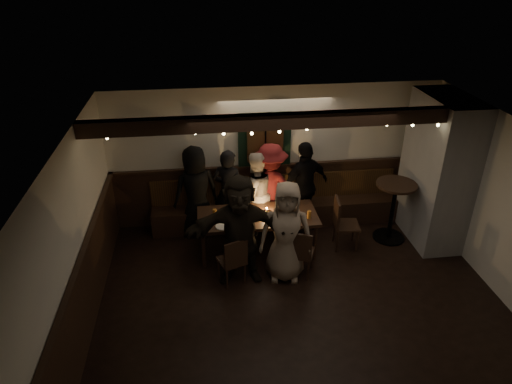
{
  "coord_description": "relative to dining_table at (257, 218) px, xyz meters",
  "views": [
    {
      "loc": [
        -1.31,
        -5.09,
        4.64
      ],
      "look_at": [
        -0.46,
        1.6,
        1.05
      ],
      "focal_mm": 32.0,
      "sensor_mm": 36.0,
      "label": 1
    }
  ],
  "objects": [
    {
      "name": "dining_table",
      "position": [
        0.0,
        0.0,
        0.0
      ],
      "size": [
        2.0,
        0.86,
        0.87
      ],
      "color": "black",
      "rests_on": "ground"
    },
    {
      "name": "chair_near_left",
      "position": [
        -0.48,
        -0.83,
        -0.19
      ],
      "size": [
        0.49,
        0.49,
        0.83
      ],
      "color": "black",
      "rests_on": "ground"
    },
    {
      "name": "chair_end",
      "position": [
        1.46,
        -0.05,
        -0.13
      ],
      "size": [
        0.47,
        0.47,
        0.93
      ],
      "color": "black",
      "rests_on": "ground"
    },
    {
      "name": "person_a",
      "position": [
        -1.0,
        0.76,
        0.19
      ],
      "size": [
        0.94,
        0.75,
        1.68
      ],
      "primitive_type": "imported",
      "rotation": [
        0.0,
        0.0,
        3.43
      ],
      "color": "black",
      "rests_on": "ground"
    },
    {
      "name": "person_f",
      "position": [
        -0.36,
        -0.69,
        0.24
      ],
      "size": [
        1.69,
        0.6,
        1.8
      ],
      "primitive_type": "imported",
      "rotation": [
        0.0,
        0.0,
        -0.04
      ],
      "color": "black",
      "rests_on": "ground"
    },
    {
      "name": "person_b",
      "position": [
        -0.43,
        0.73,
        0.15
      ],
      "size": [
        0.7,
        0.6,
        1.61
      ],
      "primitive_type": "imported",
      "rotation": [
        0.0,
        0.0,
        2.71
      ],
      "color": "black",
      "rests_on": "ground"
    },
    {
      "name": "person_e",
      "position": [
        0.96,
        0.72,
        0.19
      ],
      "size": [
        1.07,
        0.78,
        1.69
      ],
      "primitive_type": "imported",
      "rotation": [
        0.0,
        0.0,
        3.55
      ],
      "color": "black",
      "rests_on": "ground"
    },
    {
      "name": "high_top",
      "position": [
        2.42,
        0.1,
        0.05
      ],
      "size": [
        0.7,
        0.7,
        1.11
      ],
      "color": "black",
      "rests_on": "ground"
    },
    {
      "name": "chair_near_right",
      "position": [
        0.57,
        -0.77,
        -0.17
      ],
      "size": [
        0.5,
        0.5,
        0.85
      ],
      "color": "black",
      "rests_on": "ground"
    },
    {
      "name": "room",
      "position": [
        1.53,
        0.02,
        0.42
      ],
      "size": [
        6.02,
        5.01,
        2.62
      ],
      "color": "black",
      "rests_on": "ground"
    },
    {
      "name": "person_c",
      "position": [
        0.04,
        0.66,
        0.13
      ],
      "size": [
        0.92,
        0.82,
        1.57
      ],
      "primitive_type": "imported",
      "rotation": [
        0.0,
        0.0,
        3.49
      ],
      "color": "#BEB1A2",
      "rests_on": "ground"
    },
    {
      "name": "person_g",
      "position": [
        0.34,
        -0.74,
        0.18
      ],
      "size": [
        0.89,
        0.65,
        1.67
      ],
      "primitive_type": "imported",
      "rotation": [
        0.0,
        0.0,
        -0.16
      ],
      "color": "gray",
      "rests_on": "ground"
    },
    {
      "name": "person_d",
      "position": [
        0.33,
        0.76,
        0.18
      ],
      "size": [
        1.19,
        0.86,
        1.67
      ],
      "primitive_type": "imported",
      "rotation": [
        0.0,
        0.0,
        2.9
      ],
      "color": "maroon",
      "rests_on": "ground"
    }
  ]
}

